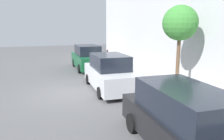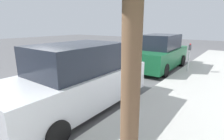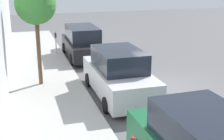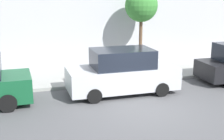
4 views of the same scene
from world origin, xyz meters
name	(u,v)px [view 4 (image 4 of 4)]	position (x,y,z in m)	size (l,w,h in m)	color
ground_plane	(144,111)	(0.00, 0.00, 0.00)	(60.00, 60.00, 0.00)	#515154
sidewalk	(108,75)	(5.08, 0.00, 0.07)	(3.16, 32.00, 0.15)	#9E9E99
parked_suv_second	(122,73)	(2.29, 0.12, 0.93)	(2.08, 4.80, 1.98)	#B7BABF
street_tree	(141,6)	(5.30, -1.92, 3.64)	(1.74, 1.74, 4.40)	brown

